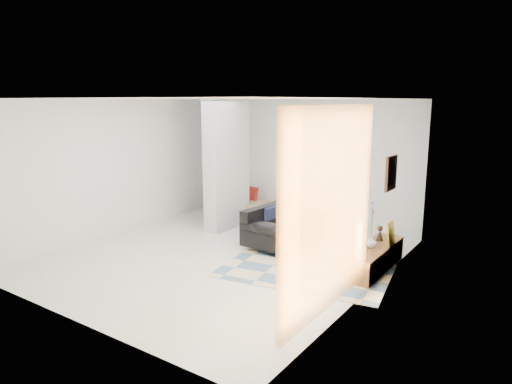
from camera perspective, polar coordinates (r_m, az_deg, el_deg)
The scene contains 17 objects.
floor at distance 8.37m, azimuth -4.33°, elevation -7.99°, with size 6.00×6.00×0.00m, color silver.
ceiling at distance 7.90m, azimuth -4.64°, elevation 11.55°, with size 6.00×6.00×0.00m, color white.
wall_back at distance 10.50m, azimuth 5.81°, elevation 3.81°, with size 6.00×6.00×0.00m, color silver.
wall_front at distance 6.03m, azimuth -22.60°, elevation -2.67°, with size 6.00×6.00×0.00m, color silver.
wall_left at distance 9.95m, azimuth -16.97°, elevation 2.96°, with size 6.00×6.00×0.00m, color silver.
wall_right at distance 6.68m, azimuth 14.28°, elevation -0.82°, with size 6.00×6.00×0.00m, color silver.
partition_column at distance 9.93m, azimuth -3.68°, elevation 3.42°, with size 0.35×1.20×2.80m, color #B4B8BC.
hallway_door at distance 11.66m, azimuth -3.44°, elevation 2.71°, with size 0.85×0.06×2.04m, color silver.
curtain at distance 5.66m, azimuth 9.52°, elevation -2.29°, with size 2.55×2.55×0.00m, color orange.
wall_art at distance 7.49m, azimuth 16.54°, elevation 2.29°, with size 0.04×0.45×0.55m, color #391D0F.
media_console at distance 7.89m, azimuth 14.56°, elevation -7.97°, with size 0.45×1.68×0.80m.
loveseat at distance 8.92m, azimuth 3.19°, elevation -4.37°, with size 1.03×1.67×0.76m.
daybed at distance 10.99m, azimuth -2.11°, elevation -1.01°, with size 1.86×0.99×0.77m.
area_rug at distance 7.70m, azimuth 6.12°, elevation -9.74°, with size 2.70×1.80×0.01m, color beige.
cylinder_lamp at distance 7.15m, azimuth 12.74°, elevation -5.96°, with size 0.10×0.10×0.55m, color silver.
bronze_figurine at distance 8.15m, azimuth 15.23°, elevation -5.00°, with size 0.13×0.13×0.26m, color black, non-canonical shape.
vase at distance 7.77m, azimuth 14.17°, elevation -6.02°, with size 0.18×0.18×0.19m, color silver.
Camera 1 is at (4.95, -6.16, 2.77)m, focal length 32.00 mm.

